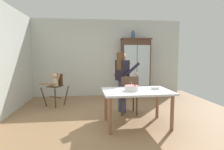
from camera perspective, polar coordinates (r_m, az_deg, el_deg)
ground_plane at (r=4.35m, az=2.11°, el=-13.53°), size 6.24×6.24×0.00m
wall_back at (r=6.71m, az=-1.35°, el=5.19°), size 5.32×0.06×2.70m
china_cabinet at (r=6.63m, az=7.20°, el=2.32°), size 1.04×0.48×2.04m
ceramic_vase at (r=6.63m, az=6.46°, el=12.13°), size 0.13×0.13×0.27m
high_chair_with_toddler at (r=5.57m, az=-17.09°, el=-2.49°), size 0.80×0.85×0.95m
adult_person at (r=4.70m, az=3.21°, el=0.07°), size 0.64×0.63×1.53m
dining_table at (r=3.90m, az=7.57°, el=-6.10°), size 1.42×0.96×0.74m
birthday_cake at (r=3.83m, az=5.99°, el=-4.01°), size 0.28×0.28×0.19m
serving_bowl at (r=4.07m, az=13.02°, el=-3.90°), size 0.18×0.18×0.05m
dining_chair_far_side at (r=4.57m, az=5.17°, el=-5.37°), size 0.44×0.44×0.96m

